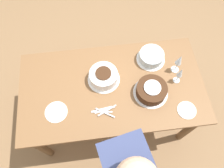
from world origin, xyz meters
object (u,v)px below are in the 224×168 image
at_px(cake_front_chocolate, 151,90).
at_px(cake_back_decorated, 151,57).
at_px(wine_glass_near, 179,61).
at_px(cake_center_white, 104,76).
at_px(wine_glass_far, 180,73).

xyz_separation_m(cake_front_chocolate, cake_back_decorated, (0.07, 0.32, -0.01)).
relative_size(cake_front_chocolate, wine_glass_near, 1.34).
height_order(cake_center_white, wine_glass_near, wine_glass_near).
bearing_deg(wine_glass_far, wine_glass_near, 82.57).
height_order(cake_center_white, cake_back_decorated, cake_center_white).
xyz_separation_m(cake_center_white, cake_back_decorated, (0.44, 0.15, -0.01)).
bearing_deg(cake_back_decorated, cake_center_white, -161.31).
xyz_separation_m(cake_center_white, cake_front_chocolate, (0.37, -0.17, -0.00)).
height_order(cake_center_white, wine_glass_far, wine_glass_far).
bearing_deg(cake_back_decorated, wine_glass_near, -34.08).
xyz_separation_m(cake_back_decorated, wine_glass_near, (0.19, -0.13, 0.10)).
distance_m(cake_center_white, wine_glass_near, 0.63).
bearing_deg(wine_glass_near, cake_front_chocolate, -143.02).
xyz_separation_m(wine_glass_near, wine_glass_far, (-0.01, -0.11, -0.02)).
bearing_deg(wine_glass_near, wine_glass_far, -97.43).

